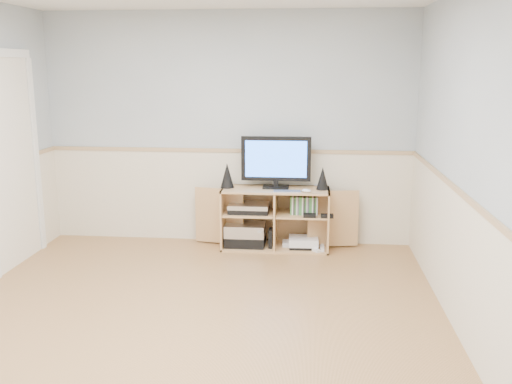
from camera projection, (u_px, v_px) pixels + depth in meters
room at (179, 166)px, 4.13m from camera, size 4.04×4.54×2.54m
media_cabinet at (276, 217)px, 6.14m from camera, size 1.77×0.43×0.65m
monitor at (276, 160)px, 6.01m from camera, size 0.73×0.18×0.55m
speaker_left at (227, 175)px, 6.06m from camera, size 0.14×0.14×0.27m
speaker_right at (323, 178)px, 5.97m from camera, size 0.13×0.13×0.24m
keyboard at (287, 191)px, 5.87m from camera, size 0.29×0.14×0.01m
mouse at (306, 191)px, 5.85m from camera, size 0.11×0.09×0.04m
av_components at (247, 227)px, 6.15m from camera, size 0.51×0.32×0.47m
game_consoles at (302, 242)px, 6.11m from camera, size 0.45×0.30×0.11m
game_cases at (304, 205)px, 6.01m from camera, size 0.28×0.13×0.19m
wall_outlet at (320, 190)px, 6.21m from camera, size 0.12×0.03×0.12m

